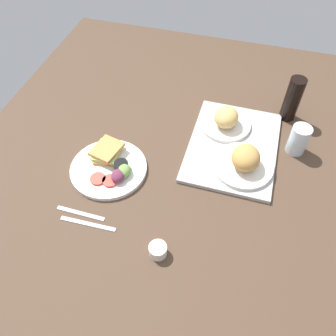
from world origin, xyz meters
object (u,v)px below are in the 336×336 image
object	(u,v)px
knife	(88,224)
espresso_cup	(158,250)
serving_tray	(233,146)
fork	(81,213)
drinking_glass	(298,140)
soda_bottle	(292,99)
plate_with_salad	(110,166)
bread_plate_far	(244,161)
bread_plate_near	(226,120)

from	to	relation	value
knife	espresso_cup	bearing A→B (deg)	-9.93
serving_tray	fork	size ratio (longest dim) A/B	2.65
drinking_glass	soda_bottle	xyz separation A→B (cm)	(-18.46, -4.15, 3.61)
drinking_glass	fork	world-z (taller)	drinking_glass
serving_tray	drinking_glass	distance (cm)	24.10
plate_with_salad	drinking_glass	bearing A→B (deg)	113.43
bread_plate_far	serving_tray	bearing A→B (deg)	-152.82
fork	knife	distance (cm)	5.00
drinking_glass	knife	distance (cm)	81.54
bread_plate_near	drinking_glass	world-z (taller)	drinking_glass
soda_bottle	knife	size ratio (longest dim) A/B	0.99
plate_with_salad	soda_bottle	xyz separation A→B (cm)	(-46.39, 60.32, 7.72)
soda_bottle	espresso_cup	distance (cm)	81.38
bread_plate_near	bread_plate_far	world-z (taller)	bread_plate_far
serving_tray	fork	bearing A→B (deg)	-45.27
serving_tray	espresso_cup	size ratio (longest dim) A/B	8.04
plate_with_salad	knife	size ratio (longest dim) A/B	1.47
serving_tray	soda_bottle	distance (cm)	31.41
bread_plate_far	drinking_glass	size ratio (longest dim) A/B	1.87
serving_tray	soda_bottle	bearing A→B (deg)	141.37
soda_bottle	plate_with_salad	bearing A→B (deg)	-52.43
fork	knife	size ratio (longest dim) A/B	0.89
drinking_glass	fork	bearing A→B (deg)	-53.99
soda_bottle	serving_tray	bearing A→B (deg)	-38.63
knife	drinking_glass	bearing A→B (deg)	37.61
plate_with_salad	knife	world-z (taller)	plate_with_salad
bread_plate_far	fork	world-z (taller)	bread_plate_far
serving_tray	espresso_cup	distance (cm)	52.26
bread_plate_far	knife	world-z (taller)	bread_plate_far
bread_plate_near	soda_bottle	size ratio (longest dim) A/B	1.09
bread_plate_near	knife	world-z (taller)	bread_plate_near
bread_plate_far	espresso_cup	size ratio (longest dim) A/B	3.91
espresso_cup	fork	bearing A→B (deg)	-102.82
bread_plate_near	fork	size ratio (longest dim) A/B	1.21
serving_tray	plate_with_salad	world-z (taller)	plate_with_salad
bread_plate_far	soda_bottle	size ratio (longest dim) A/B	1.16
soda_bottle	fork	bearing A→B (deg)	-43.09
bread_plate_far	knife	xyz separation A→B (cm)	(36.41, -45.05, -4.73)
bread_plate_far	bread_plate_near	bearing A→B (deg)	-152.69
plate_with_salad	fork	xyz separation A→B (cm)	(20.66, -2.42, -1.48)
plate_with_salad	soda_bottle	distance (cm)	76.49
fork	soda_bottle	bearing A→B (deg)	47.35
drinking_glass	espresso_cup	world-z (taller)	drinking_glass
drinking_glass	fork	size ratio (longest dim) A/B	0.69
serving_tray	espresso_cup	xyz separation A→B (cm)	(50.04, -15.00, 1.20)
bread_plate_near	soda_bottle	xyz separation A→B (cm)	(-14.11, 23.77, 4.67)
soda_bottle	knife	xyz separation A→B (cm)	(70.06, -58.73, -9.20)
serving_tray	drinking_glass	size ratio (longest dim) A/B	3.85
drinking_glass	knife	world-z (taller)	drinking_glass
bread_plate_far	drinking_glass	distance (cm)	23.44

